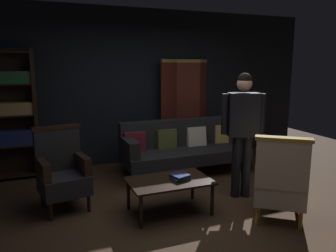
{
  "coord_description": "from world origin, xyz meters",
  "views": [
    {
      "loc": [
        -1.71,
        -3.46,
        1.82
      ],
      "look_at": [
        0.0,
        0.8,
        0.95
      ],
      "focal_mm": 35.31,
      "sensor_mm": 36.0,
      "label": 1
    }
  ],
  "objects_px": {
    "standing_figure": "(243,124)",
    "book_green_cloth": "(180,178)",
    "bookshelf": "(7,113)",
    "velvet_couch": "(184,146)",
    "coffee_table": "(169,183)",
    "folding_screen": "(196,106)",
    "armchair_gilt_accent": "(280,181)",
    "book_navy_cloth": "(180,176)",
    "armchair_wing_left": "(62,171)"
  },
  "relations": [
    {
      "from": "armchair_wing_left",
      "to": "book_green_cloth",
      "type": "relative_size",
      "value": 4.75
    },
    {
      "from": "folding_screen",
      "to": "armchair_wing_left",
      "type": "bearing_deg",
      "value": -148.78
    },
    {
      "from": "folding_screen",
      "to": "book_navy_cloth",
      "type": "height_order",
      "value": "folding_screen"
    },
    {
      "from": "bookshelf",
      "to": "book_green_cloth",
      "type": "xyz_separation_m",
      "value": [
        2.01,
        -2.13,
        -0.62
      ]
    },
    {
      "from": "folding_screen",
      "to": "book_navy_cloth",
      "type": "bearing_deg",
      "value": -120.72
    },
    {
      "from": "velvet_couch",
      "to": "book_green_cloth",
      "type": "height_order",
      "value": "velvet_couch"
    },
    {
      "from": "folding_screen",
      "to": "bookshelf",
      "type": "relative_size",
      "value": 0.93
    },
    {
      "from": "bookshelf",
      "to": "coffee_table",
      "type": "relative_size",
      "value": 2.05
    },
    {
      "from": "folding_screen",
      "to": "velvet_couch",
      "type": "height_order",
      "value": "folding_screen"
    },
    {
      "from": "folding_screen",
      "to": "bookshelf",
      "type": "bearing_deg",
      "value": -176.92
    },
    {
      "from": "armchair_gilt_accent",
      "to": "book_navy_cloth",
      "type": "xyz_separation_m",
      "value": [
        -0.97,
        0.65,
        -0.02
      ]
    },
    {
      "from": "bookshelf",
      "to": "book_green_cloth",
      "type": "distance_m",
      "value": 3.0
    },
    {
      "from": "bookshelf",
      "to": "velvet_couch",
      "type": "distance_m",
      "value": 2.86
    },
    {
      "from": "armchair_gilt_accent",
      "to": "book_green_cloth",
      "type": "bearing_deg",
      "value": 146.32
    },
    {
      "from": "coffee_table",
      "to": "standing_figure",
      "type": "bearing_deg",
      "value": 5.29
    },
    {
      "from": "folding_screen",
      "to": "velvet_couch",
      "type": "bearing_deg",
      "value": -126.76
    },
    {
      "from": "velvet_couch",
      "to": "coffee_table",
      "type": "relative_size",
      "value": 2.12
    },
    {
      "from": "book_navy_cloth",
      "to": "standing_figure",
      "type": "bearing_deg",
      "value": 7.95
    },
    {
      "from": "armchair_gilt_accent",
      "to": "book_navy_cloth",
      "type": "height_order",
      "value": "armchair_gilt_accent"
    },
    {
      "from": "velvet_couch",
      "to": "book_navy_cloth",
      "type": "bearing_deg",
      "value": -116.25
    },
    {
      "from": "folding_screen",
      "to": "book_green_cloth",
      "type": "distance_m",
      "value": 2.74
    },
    {
      "from": "standing_figure",
      "to": "coffee_table",
      "type": "bearing_deg",
      "value": -174.71
    },
    {
      "from": "velvet_couch",
      "to": "coffee_table",
      "type": "xyz_separation_m",
      "value": [
        -0.81,
        -1.36,
        -0.08
      ]
    },
    {
      "from": "folding_screen",
      "to": "book_navy_cloth",
      "type": "distance_m",
      "value": 2.74
    },
    {
      "from": "velvet_couch",
      "to": "armchair_gilt_accent",
      "type": "xyz_separation_m",
      "value": [
        0.29,
        -2.04,
        0.03
      ]
    },
    {
      "from": "coffee_table",
      "to": "standing_figure",
      "type": "relative_size",
      "value": 0.59
    },
    {
      "from": "folding_screen",
      "to": "armchair_gilt_accent",
      "type": "xyz_separation_m",
      "value": [
        -0.4,
        -2.96,
        -0.5
      ]
    },
    {
      "from": "coffee_table",
      "to": "book_navy_cloth",
      "type": "bearing_deg",
      "value": -15.24
    },
    {
      "from": "book_navy_cloth",
      "to": "bookshelf",
      "type": "bearing_deg",
      "value": 133.43
    },
    {
      "from": "folding_screen",
      "to": "book_green_cloth",
      "type": "height_order",
      "value": "folding_screen"
    },
    {
      "from": "armchair_wing_left",
      "to": "book_green_cloth",
      "type": "xyz_separation_m",
      "value": [
        1.33,
        -0.67,
        -0.05
      ]
    },
    {
      "from": "book_navy_cloth",
      "to": "coffee_table",
      "type": "bearing_deg",
      "value": 164.76
    },
    {
      "from": "velvet_couch",
      "to": "folding_screen",
      "type": "bearing_deg",
      "value": 53.24
    },
    {
      "from": "book_navy_cloth",
      "to": "velvet_couch",
      "type": "bearing_deg",
      "value": 63.75
    },
    {
      "from": "bookshelf",
      "to": "coffee_table",
      "type": "distance_m",
      "value": 2.9
    },
    {
      "from": "book_green_cloth",
      "to": "armchair_gilt_accent",
      "type": "bearing_deg",
      "value": -33.68
    },
    {
      "from": "bookshelf",
      "to": "book_green_cloth",
      "type": "height_order",
      "value": "bookshelf"
    },
    {
      "from": "velvet_couch",
      "to": "armchair_gilt_accent",
      "type": "distance_m",
      "value": 2.06
    },
    {
      "from": "bookshelf",
      "to": "coffee_table",
      "type": "xyz_separation_m",
      "value": [
        1.89,
        -2.09,
        -0.68
      ]
    },
    {
      "from": "folding_screen",
      "to": "standing_figure",
      "type": "bearing_deg",
      "value": -100.34
    },
    {
      "from": "velvet_couch",
      "to": "armchair_wing_left",
      "type": "xyz_separation_m",
      "value": [
        -2.02,
        -0.72,
        0.03
      ]
    },
    {
      "from": "standing_figure",
      "to": "book_green_cloth",
      "type": "relative_size",
      "value": 7.78
    },
    {
      "from": "velvet_couch",
      "to": "book_navy_cloth",
      "type": "xyz_separation_m",
      "value": [
        -0.69,
        -1.39,
        0.01
      ]
    },
    {
      "from": "folding_screen",
      "to": "velvet_couch",
      "type": "distance_m",
      "value": 1.26
    },
    {
      "from": "armchair_gilt_accent",
      "to": "standing_figure",
      "type": "xyz_separation_m",
      "value": [
        0.0,
        0.79,
        0.54
      ]
    },
    {
      "from": "standing_figure",
      "to": "book_green_cloth",
      "type": "bearing_deg",
      "value": -172.05
    },
    {
      "from": "velvet_couch",
      "to": "armchair_wing_left",
      "type": "height_order",
      "value": "armchair_wing_left"
    },
    {
      "from": "folding_screen",
      "to": "armchair_gilt_accent",
      "type": "height_order",
      "value": "folding_screen"
    },
    {
      "from": "book_navy_cloth",
      "to": "book_green_cloth",
      "type": "bearing_deg",
      "value": 0.0
    },
    {
      "from": "standing_figure",
      "to": "book_navy_cloth",
      "type": "distance_m",
      "value": 1.13
    }
  ]
}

